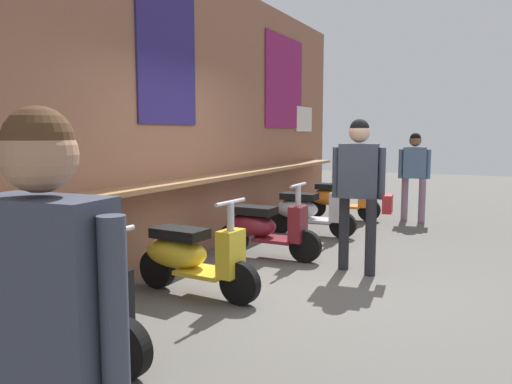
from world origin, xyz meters
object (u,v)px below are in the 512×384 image
at_px(scooter_silver, 306,210).
at_px(scooter_orange, 337,198).
at_px(scooter_yellow, 190,256).
at_px(shopper_browsing, 47,321).
at_px(scooter_maroon, 262,227).
at_px(shopper_with_handbag, 360,179).
at_px(shopper_passing, 414,168).
at_px(scooter_black, 59,307).

bearing_deg(scooter_silver, scooter_orange, 89.03).
relative_size(scooter_yellow, shopper_browsing, 0.84).
xyz_separation_m(scooter_yellow, scooter_silver, (3.24, 0.00, 0.00)).
bearing_deg(scooter_orange, scooter_yellow, -94.41).
bearing_deg(scooter_yellow, scooter_maroon, 94.32).
height_order(shopper_with_handbag, shopper_passing, shopper_with_handbag).
xyz_separation_m(scooter_maroon, scooter_orange, (3.19, -0.00, 0.00)).
bearing_deg(scooter_yellow, scooter_orange, 94.31).
relative_size(scooter_yellow, scooter_orange, 1.00).
bearing_deg(scooter_orange, scooter_black, -94.41).
relative_size(scooter_silver, shopper_browsing, 0.84).
height_order(scooter_maroon, shopper_passing, shopper_passing).
relative_size(scooter_maroon, shopper_with_handbag, 0.81).
bearing_deg(scooter_yellow, scooter_black, -85.69).
bearing_deg(scooter_black, shopper_browsing, -41.51).
bearing_deg(scooter_black, scooter_silver, 91.10).
relative_size(scooter_black, scooter_maroon, 1.00).
xyz_separation_m(scooter_orange, shopper_browsing, (-7.86, -1.51, 0.64)).
bearing_deg(scooter_black, scooter_orange, 91.09).
distance_m(scooter_silver, scooter_orange, 1.61).
distance_m(scooter_black, scooter_silver, 4.86).
relative_size(scooter_maroon, shopper_browsing, 0.84).
height_order(scooter_yellow, scooter_silver, same).
xyz_separation_m(scooter_silver, scooter_orange, (1.61, -0.00, 0.00)).
bearing_deg(scooter_yellow, shopper_with_handbag, 54.07).
height_order(scooter_maroon, scooter_silver, same).
xyz_separation_m(scooter_silver, shopper_with_handbag, (-1.73, -1.27, 0.68)).
relative_size(scooter_black, shopper_with_handbag, 0.81).
bearing_deg(scooter_orange, scooter_maroon, -94.41).
relative_size(shopper_with_handbag, shopper_browsing, 1.04).
height_order(scooter_black, shopper_with_handbag, shopper_with_handbag).
bearing_deg(shopper_with_handbag, scooter_silver, 28.97).
xyz_separation_m(scooter_black, shopper_passing, (6.85, -1.29, 0.57)).
distance_m(scooter_maroon, shopper_browsing, 4.95).
height_order(shopper_browsing, shopper_passing, shopper_browsing).
xyz_separation_m(scooter_silver, shopper_browsing, (-6.25, -1.51, 0.64)).
xyz_separation_m(scooter_yellow, shopper_passing, (5.23, -1.29, 0.57)).
height_order(scooter_yellow, scooter_orange, same).
height_order(scooter_orange, shopper_with_handbag, shopper_with_handbag).
relative_size(scooter_maroon, scooter_silver, 1.00).
relative_size(scooter_orange, shopper_passing, 0.89).
distance_m(scooter_black, scooter_maroon, 3.28).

